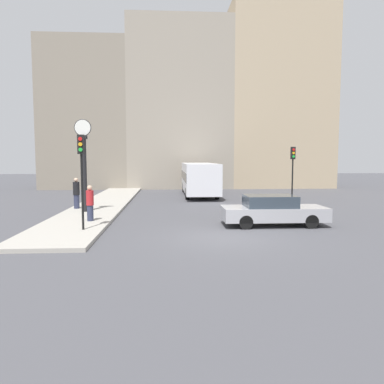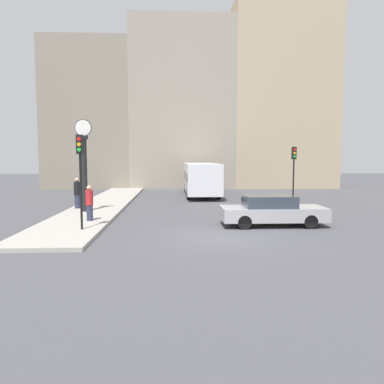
{
  "view_description": "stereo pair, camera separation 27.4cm",
  "coord_description": "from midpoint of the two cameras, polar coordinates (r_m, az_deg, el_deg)",
  "views": [
    {
      "loc": [
        -2.12,
        -13.95,
        3.02
      ],
      "look_at": [
        -0.87,
        6.05,
        1.21
      ],
      "focal_mm": 35.0,
      "sensor_mm": 36.0,
      "label": 1
    },
    {
      "loc": [
        -1.84,
        -13.97,
        3.02
      ],
      "look_at": [
        -0.87,
        6.05,
        1.21
      ],
      "focal_mm": 35.0,
      "sensor_mm": 36.0,
      "label": 2
    }
  ],
  "objects": [
    {
      "name": "pedestrian_black_jacket",
      "position": [
        22.38,
        -16.76,
        -0.15
      ],
      "size": [
        0.36,
        0.36,
        1.75
      ],
      "color": "#2D334C",
      "rests_on": "sidewalk_corner"
    },
    {
      "name": "building_row",
      "position": [
        39.14,
        1.29,
        13.15
      ],
      "size": [
        29.27,
        5.0,
        18.63
      ],
      "color": "gray",
      "rests_on": "ground_plane"
    },
    {
      "name": "bus_distant",
      "position": [
        30.41,
        1.59,
        2.3
      ],
      "size": [
        2.5,
        9.66,
        2.61
      ],
      "color": "silver",
      "rests_on": "ground_plane"
    },
    {
      "name": "ground_plane",
      "position": [
        14.42,
        5.2,
        -6.94
      ],
      "size": [
        120.0,
        120.0,
        0.0
      ],
      "primitive_type": "plane",
      "color": "#47474C"
    },
    {
      "name": "street_clock",
      "position": [
        20.85,
        -15.76,
        3.85
      ],
      "size": [
        0.89,
        0.39,
        4.92
      ],
      "color": "black",
      "rests_on": "sidewalk_corner"
    },
    {
      "name": "sedan_car",
      "position": [
        17.15,
        12.52,
        -2.77
      ],
      "size": [
        4.61,
        1.82,
        1.37
      ],
      "color": "#9E9EA3",
      "rests_on": "ground_plane"
    },
    {
      "name": "traffic_light_near",
      "position": [
        15.54,
        -16.19,
        4.41
      ],
      "size": [
        0.26,
        0.24,
        3.79
      ],
      "color": "black",
      "rests_on": "sidewalk_corner"
    },
    {
      "name": "pedestrian_red_top",
      "position": [
        17.76,
        -14.93,
        -1.61
      ],
      "size": [
        0.34,
        0.34,
        1.64
      ],
      "color": "#2D334C",
      "rests_on": "sidewalk_corner"
    },
    {
      "name": "traffic_light_far",
      "position": [
        23.91,
        15.57,
        4.13
      ],
      "size": [
        0.26,
        0.24,
        3.72
      ],
      "color": "black",
      "rests_on": "ground_plane"
    },
    {
      "name": "sidewalk_corner",
      "position": [
        25.87,
        -12.44,
        -1.49
      ],
      "size": [
        3.05,
        26.76,
        0.15
      ],
      "primitive_type": "cube",
      "color": "#A39E93",
      "rests_on": "ground_plane"
    }
  ]
}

